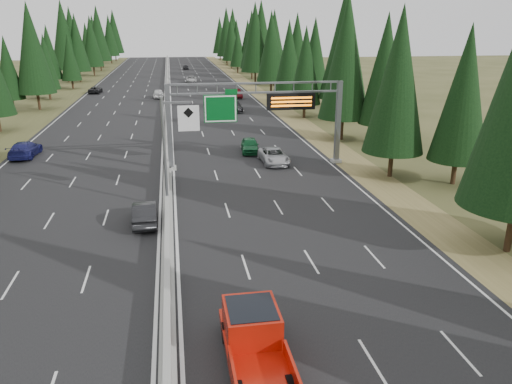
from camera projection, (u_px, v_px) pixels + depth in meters
road at (168, 101)px, 88.16m from camera, size 32.00×260.00×0.08m
shoulder_right at (266, 99)px, 90.97m from camera, size 3.60×260.00×0.06m
shoulder_left at (62, 104)px, 85.36m from camera, size 3.60×260.00×0.06m
median_barrier at (167, 99)px, 88.04m from camera, size 0.70×260.00×0.85m
sign_gantry at (263, 111)px, 45.72m from camera, size 16.75×0.98×7.80m
hov_sign_pole at (172, 145)px, 35.31m from camera, size 2.80×0.50×8.00m
tree_row_right at (294, 45)px, 85.17m from camera, size 11.65×242.34×18.88m
tree_row_left at (21, 48)px, 76.19m from camera, size 12.15×241.77×18.99m
silver_minivan at (274, 156)px, 48.08m from camera, size 2.52×5.24×1.44m
red_pickup at (253, 334)px, 19.60m from camera, size 2.24×6.27×2.04m
car_ahead_green at (250, 145)px, 52.22m from camera, size 2.19×4.54×1.50m
car_ahead_dkred at (236, 94)px, 91.42m from camera, size 2.04×4.98×1.60m
car_ahead_dkgrey at (234, 106)px, 77.06m from camera, size 2.29×5.62×1.63m
car_ahead_white at (191, 79)px, 116.53m from camera, size 2.64×5.28×1.44m
car_ahead_far at (186, 67)px, 150.75m from camera, size 1.71×3.91×1.31m
car_onc_near at (144, 213)px, 33.37m from camera, size 1.74×4.52×1.47m
car_onc_blue at (25, 149)px, 50.35m from camera, size 2.45×5.57×1.59m
car_onc_white at (158, 94)px, 91.35m from camera, size 1.90×4.72×1.61m
car_onc_far at (95, 90)px, 97.90m from camera, size 2.37×4.81×1.31m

